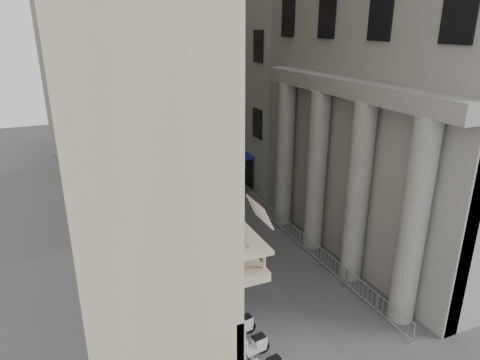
% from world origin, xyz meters
% --- Properties ---
extents(far_building, '(22.00, 10.00, 30.00)m').
position_xyz_m(far_building, '(0.00, 48.00, 15.00)').
color(far_building, '#A19F98').
rests_on(far_building, ground).
extents(iron_fence, '(0.30, 28.00, 1.40)m').
position_xyz_m(iron_fence, '(-4.30, 18.00, 0.00)').
color(iron_fence, black).
rests_on(iron_fence, ground).
extents(blue_awning, '(1.60, 3.00, 3.00)m').
position_xyz_m(blue_awning, '(4.15, 26.00, 0.00)').
color(blue_awning, navy).
rests_on(blue_awning, ground).
extents(scooter_1, '(1.47, 0.75, 1.50)m').
position_xyz_m(scooter_1, '(-3.54, 6.39, 0.00)').
color(scooter_1, silver).
rests_on(scooter_1, ground).
extents(scooter_2, '(1.47, 0.75, 1.50)m').
position_xyz_m(scooter_2, '(-3.54, 7.81, 0.00)').
color(scooter_2, silver).
rests_on(scooter_2, ground).
extents(scooter_3, '(1.47, 0.75, 1.50)m').
position_xyz_m(scooter_3, '(-3.54, 9.23, 0.00)').
color(scooter_3, silver).
rests_on(scooter_3, ground).
extents(scooter_4, '(1.47, 0.75, 1.50)m').
position_xyz_m(scooter_4, '(-3.54, 10.66, 0.00)').
color(scooter_4, silver).
rests_on(scooter_4, ground).
extents(scooter_5, '(1.47, 0.75, 1.50)m').
position_xyz_m(scooter_5, '(-3.54, 12.08, 0.00)').
color(scooter_5, silver).
rests_on(scooter_5, ground).
extents(scooter_6, '(1.47, 0.75, 1.50)m').
position_xyz_m(scooter_6, '(-3.54, 13.50, 0.00)').
color(scooter_6, silver).
rests_on(scooter_6, ground).
extents(scooter_7, '(1.47, 0.75, 1.50)m').
position_xyz_m(scooter_7, '(-3.54, 14.93, 0.00)').
color(scooter_7, silver).
rests_on(scooter_7, ground).
extents(scooter_8, '(1.47, 0.75, 1.50)m').
position_xyz_m(scooter_8, '(-3.54, 16.35, 0.00)').
color(scooter_8, silver).
rests_on(scooter_8, ground).
extents(scooter_9, '(1.47, 0.75, 1.50)m').
position_xyz_m(scooter_9, '(-3.54, 17.77, 0.00)').
color(scooter_9, silver).
rests_on(scooter_9, ground).
extents(scooter_10, '(1.47, 0.75, 1.50)m').
position_xyz_m(scooter_10, '(-3.54, 19.19, 0.00)').
color(scooter_10, silver).
rests_on(scooter_10, ground).
extents(scooter_11, '(1.47, 0.75, 1.50)m').
position_xyz_m(scooter_11, '(-3.54, 20.62, 0.00)').
color(scooter_11, silver).
rests_on(scooter_11, ground).
extents(barrier_0, '(0.60, 2.40, 1.10)m').
position_xyz_m(barrier_0, '(3.44, 5.51, 0.00)').
color(barrier_0, '#B3B6BC').
rests_on(barrier_0, ground).
extents(barrier_1, '(0.60, 2.40, 1.10)m').
position_xyz_m(barrier_1, '(3.44, 8.01, 0.00)').
color(barrier_1, '#B3B6BC').
rests_on(barrier_1, ground).
extents(barrier_2, '(0.60, 2.40, 1.10)m').
position_xyz_m(barrier_2, '(3.44, 10.51, 0.00)').
color(barrier_2, '#B3B6BC').
rests_on(barrier_2, ground).
extents(barrier_3, '(0.60, 2.40, 1.10)m').
position_xyz_m(barrier_3, '(3.44, 13.01, 0.00)').
color(barrier_3, '#B3B6BC').
rests_on(barrier_3, ground).
extents(barrier_4, '(0.60, 2.40, 1.10)m').
position_xyz_m(barrier_4, '(3.44, 15.51, 0.00)').
color(barrier_4, '#B3B6BC').
rests_on(barrier_4, ground).
extents(barrier_5, '(0.60, 2.40, 1.10)m').
position_xyz_m(barrier_5, '(3.44, 18.01, 0.00)').
color(barrier_5, '#B3B6BC').
rests_on(barrier_5, ground).
extents(barrier_6, '(0.60, 2.40, 1.10)m').
position_xyz_m(barrier_6, '(3.44, 20.51, 0.00)').
color(barrier_6, '#B3B6BC').
rests_on(barrier_6, ground).
extents(security_tent, '(3.77, 3.77, 3.07)m').
position_xyz_m(security_tent, '(-2.36, 26.46, 2.56)').
color(security_tent, silver).
rests_on(security_tent, ground).
extents(street_lamp, '(2.52, 0.74, 7.83)m').
position_xyz_m(street_lamp, '(-3.28, 27.29, 4.64)').
color(street_lamp, '#92959A').
rests_on(street_lamp, ground).
extents(info_kiosk, '(0.34, 0.80, 1.65)m').
position_xyz_m(info_kiosk, '(-4.19, 19.67, 0.84)').
color(info_kiosk, black).
rests_on(info_kiosk, ground).
extents(pedestrian_a, '(0.84, 0.70, 1.97)m').
position_xyz_m(pedestrian_a, '(1.81, 31.61, 0.99)').
color(pedestrian_a, '#0D1837').
rests_on(pedestrian_a, ground).
extents(pedestrian_b, '(1.03, 0.90, 1.80)m').
position_xyz_m(pedestrian_b, '(1.86, 32.74, 0.90)').
color(pedestrian_b, black).
rests_on(pedestrian_b, ground).
extents(pedestrian_c, '(0.94, 0.71, 1.73)m').
position_xyz_m(pedestrian_c, '(-1.58, 26.88, 0.86)').
color(pedestrian_c, black).
rests_on(pedestrian_c, ground).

